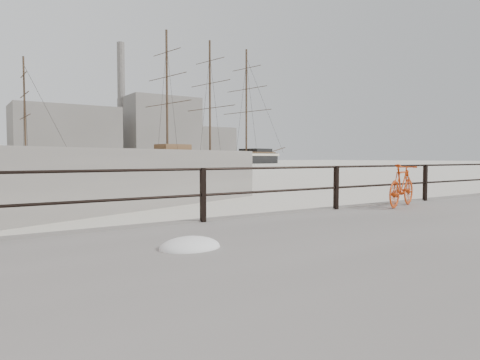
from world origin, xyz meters
TOP-DOWN VIEW (x-y plane):
  - ground at (0.00, 0.00)m, footprint 400.00×400.00m
  - guardrail at (0.00, -0.15)m, footprint 28.00×0.10m
  - bicycle at (-1.82, -0.69)m, footprint 1.72×0.77m
  - barque_black at (41.22, 83.09)m, footprint 56.39×26.54m
  - industrial_west at (20.00, 140.00)m, footprint 32.00×18.00m
  - industrial_mid at (55.00, 145.00)m, footprint 26.00×20.00m
  - industrial_east at (78.00, 150.00)m, footprint 20.00×16.00m
  - smokestack at (42.00, 150.00)m, footprint 2.80×2.80m

SIDE VIEW (x-z plane):
  - ground at x=0.00m, z-range 0.00..0.00m
  - barque_black at x=41.22m, z-range -15.54..15.54m
  - guardrail at x=0.00m, z-range 0.35..1.35m
  - bicycle at x=-1.82m, z-range 0.35..1.39m
  - industrial_east at x=78.00m, z-range 0.00..14.00m
  - industrial_west at x=20.00m, z-range 0.00..18.00m
  - industrial_mid at x=55.00m, z-range 0.00..24.00m
  - smokestack at x=42.00m, z-range 0.00..44.00m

